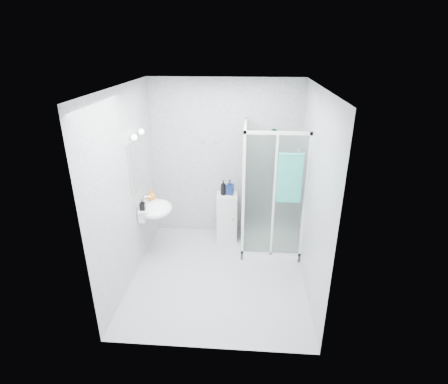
# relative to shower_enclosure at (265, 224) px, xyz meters

# --- Properties ---
(room) EXTENTS (2.40, 2.60, 2.60)m
(room) POSITION_rel_shower_enclosure_xyz_m (-0.67, -0.77, 0.85)
(room) COLOR silver
(room) RESTS_ON ground
(shower_enclosure) EXTENTS (0.90, 0.95, 2.00)m
(shower_enclosure) POSITION_rel_shower_enclosure_xyz_m (0.00, 0.00, 0.00)
(shower_enclosure) COLOR white
(shower_enclosure) RESTS_ON ground
(wall_basin) EXTENTS (0.46, 0.56, 0.35)m
(wall_basin) POSITION_rel_shower_enclosure_xyz_m (-1.66, -0.32, 0.35)
(wall_basin) COLOR white
(wall_basin) RESTS_ON ground
(mirror) EXTENTS (0.02, 0.60, 0.70)m
(mirror) POSITION_rel_shower_enclosure_xyz_m (-1.85, -0.32, 1.05)
(mirror) COLOR white
(mirror) RESTS_ON room
(vanity_lights) EXTENTS (0.10, 0.40, 0.08)m
(vanity_lights) POSITION_rel_shower_enclosure_xyz_m (-1.80, -0.32, 1.47)
(vanity_lights) COLOR silver
(vanity_lights) RESTS_ON room
(wall_hooks) EXTENTS (0.23, 0.06, 0.03)m
(wall_hooks) POSITION_rel_shower_enclosure_xyz_m (-0.92, 0.49, 1.17)
(wall_hooks) COLOR silver
(wall_hooks) RESTS_ON room
(storage_cabinet) EXTENTS (0.34, 0.36, 0.80)m
(storage_cabinet) POSITION_rel_shower_enclosure_xyz_m (-0.62, 0.28, -0.05)
(storage_cabinet) COLOR silver
(storage_cabinet) RESTS_ON ground
(hand_towel) EXTENTS (0.33, 0.05, 0.71)m
(hand_towel) POSITION_rel_shower_enclosure_xyz_m (0.27, -0.40, 0.95)
(hand_towel) COLOR teal
(hand_towel) RESTS_ON shower_enclosure
(shampoo_bottle_a) EXTENTS (0.10, 0.10, 0.25)m
(shampoo_bottle_a) POSITION_rel_shower_enclosure_xyz_m (-0.68, 0.29, 0.48)
(shampoo_bottle_a) COLOR black
(shampoo_bottle_a) RESTS_ON storage_cabinet
(shampoo_bottle_b) EXTENTS (0.13, 0.13, 0.25)m
(shampoo_bottle_b) POSITION_rel_shower_enclosure_xyz_m (-0.58, 0.32, 0.48)
(shampoo_bottle_b) COLOR navy
(shampoo_bottle_b) RESTS_ON storage_cabinet
(soap_dispenser_orange) EXTENTS (0.16, 0.16, 0.17)m
(soap_dispenser_orange) POSITION_rel_shower_enclosure_xyz_m (-1.74, -0.15, 0.50)
(soap_dispenser_orange) COLOR orange
(soap_dispenser_orange) RESTS_ON wall_basin
(soap_dispenser_black) EXTENTS (0.08, 0.08, 0.16)m
(soap_dispenser_black) POSITION_rel_shower_enclosure_xyz_m (-1.78, -0.48, 0.50)
(soap_dispenser_black) COLOR black
(soap_dispenser_black) RESTS_ON wall_basin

